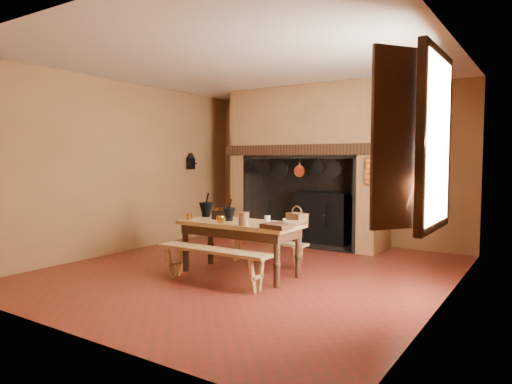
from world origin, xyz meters
TOP-DOWN VIEW (x-y plane):
  - floor at (0.00, 0.00)m, footprint 5.50×5.50m
  - ceiling at (0.00, 0.00)m, footprint 5.50×5.50m
  - back_wall at (0.00, 2.75)m, footprint 5.00×0.02m
  - wall_left at (-2.50, 0.00)m, footprint 0.02×5.50m
  - wall_right at (2.50, 0.00)m, footprint 0.02×5.50m
  - wall_front at (0.00, -2.75)m, footprint 5.00×0.02m
  - chimney_breast at (-0.30, 2.31)m, footprint 2.95×0.96m
  - iron_range at (-0.04, 2.45)m, footprint 1.12×0.55m
  - hearth_pans at (-1.05, 2.22)m, footprint 0.51×0.62m
  - hanging_pans at (-0.34, 1.81)m, footprint 1.92×0.29m
  - onion_string at (1.00, 1.79)m, footprint 0.12×0.10m
  - herb_bunch at (1.18, 1.79)m, footprint 0.20×0.20m
  - window at (2.35, -0.40)m, footprint 0.39×1.75m
  - wall_coffee_mill at (-2.42, 1.55)m, footprint 0.23×0.16m
  - work_table at (0.01, -0.24)m, footprint 1.62×0.72m
  - bench_front at (0.01, -0.82)m, footprint 1.56×0.27m
  - bench_back at (0.01, 0.40)m, footprint 1.29×0.23m
  - mortar_large at (-0.71, -0.08)m, footprint 0.20×0.20m
  - mortar_small at (-0.16, -0.26)m, footprint 0.17×0.17m
  - coffee_grinder at (-0.39, -0.21)m, footprint 0.19×0.17m
  - brass_mug_a at (-0.64, -0.52)m, footprint 0.09×0.09m
  - brass_mug_b at (-0.11, 0.02)m, footprint 0.11×0.11m
  - mixing_bowl at (0.72, -0.07)m, footprint 0.34×0.34m
  - stoneware_crock at (0.25, -0.50)m, footprint 0.15×0.15m
  - glass_jar at (0.49, -0.34)m, footprint 0.09×0.09m
  - wicker_basket at (0.72, 0.01)m, footprint 0.28×0.24m
  - wooden_tray at (0.72, -0.50)m, footprint 0.36×0.28m
  - brass_cup at (-0.14, -0.47)m, footprint 0.14×0.14m

SIDE VIEW (x-z plane):
  - floor at x=0.00m, z-range 0.00..0.00m
  - hearth_pans at x=-1.05m, z-range -0.01..0.19m
  - bench_back at x=0.01m, z-range 0.09..0.45m
  - bench_front at x=0.01m, z-range 0.11..0.55m
  - iron_range at x=-0.04m, z-range -0.32..1.28m
  - work_table at x=0.01m, z-range 0.24..0.94m
  - wooden_tray at x=0.72m, z-range 0.70..0.76m
  - mixing_bowl at x=0.72m, z-range 0.70..0.77m
  - brass_cup at x=-0.14m, z-range 0.70..0.79m
  - brass_mug_a at x=-0.64m, z-range 0.70..0.80m
  - brass_mug_b at x=-0.11m, z-range 0.70..0.81m
  - glass_jar at x=0.49m, z-range 0.70..0.83m
  - coffee_grinder at x=-0.39m, z-range 0.68..0.88m
  - wicker_basket at x=0.72m, z-range 0.66..0.89m
  - stoneware_crock at x=0.25m, z-range 0.70..0.87m
  - mortar_small at x=-0.16m, z-range 0.65..0.95m
  - mortar_large at x=-0.71m, z-range 0.65..0.99m
  - onion_string at x=1.00m, z-range 1.10..1.56m
  - hanging_pans at x=-0.34m, z-range 1.23..1.50m
  - herb_bunch at x=1.18m, z-range 1.21..1.56m
  - back_wall at x=0.00m, z-range 0.00..2.80m
  - wall_left at x=-2.50m, z-range 0.00..2.80m
  - wall_right at x=2.50m, z-range 0.00..2.80m
  - wall_front at x=0.00m, z-range 0.00..2.80m
  - wall_coffee_mill at x=-2.42m, z-range 1.36..1.67m
  - window at x=2.35m, z-range 0.82..2.58m
  - chimney_breast at x=-0.30m, z-range 0.41..3.21m
  - ceiling at x=0.00m, z-range 2.80..2.80m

